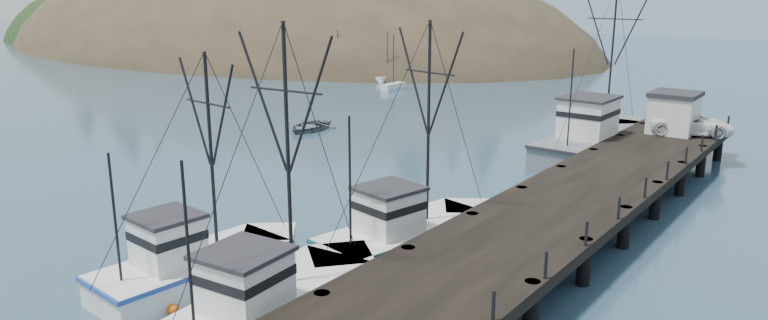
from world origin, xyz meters
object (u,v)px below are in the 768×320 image
Objects in this scene: work_vessel at (597,141)px; pier at (571,203)px; trawler_near at (275,301)px; motorboat at (309,130)px; trawler_mid at (200,264)px; pier_shed at (674,112)px; pickup_truck at (691,123)px; trawler_far at (412,232)px.

pier is at bearing -74.52° from work_vessel.
trawler_near reaches higher than motorboat.
trawler_mid is 2.04× the size of motorboat.
pier is at bearing -89.94° from pier_shed.
trawler_mid is (-4.87, 0.55, -0.00)m from trawler_near.
pier is 9.25× the size of motorboat.
pickup_truck is at bearing 86.52° from pier.
trawler_mid is at bearing -107.34° from pier_shed.
trawler_mid is at bearing 140.96° from pickup_truck.
pickup_truck is at bearing 9.46° from pier_shed.
pickup_truck reaches higher than pier.
trawler_far is at bearing -102.16° from pier_shed.
work_vessel is 4.58× the size of pier_shed.
work_vessel is at bearing -154.42° from pier_shed.
pickup_truck is at bearing 70.96° from trawler_mid.
trawler_mid reaches higher than motorboat.
trawler_near reaches higher than pier_shed.
trawler_near is at bearing -6.48° from trawler_mid.
pier_shed is 1.31m from pickup_truck.
pier is at bearing 54.76° from trawler_mid.
trawler_near is 30.46m from work_vessel.
motorboat is at bearing 158.56° from pier.
work_vessel reaches higher than trawler_near.
pier is 16.34m from work_vessel.
pickup_truck reaches higher than motorboat.
pier is 8.12× the size of pickup_truck.
pickup_truck is (5.45, 2.26, 1.52)m from work_vessel.
trawler_near is 1.03× the size of trawler_far.
trawler_mid reaches higher than pier.
motorboat is (-27.97, -7.44, -2.75)m from pickup_truck.
trawler_mid reaches higher than pickup_truck.
trawler_far is 3.35× the size of pier_shed.
trawler_far reaches higher than pier.
pier is 15.61m from trawler_near.
trawler_near is at bearing -91.46° from work_vessel.
trawler_mid is 30.43m from work_vessel.
trawler_near is 8.72m from trawler_far.
pier is 7.95m from trawler_far.
pickup_truck is 1.14× the size of motorboat.
work_vessel is at bearing 5.18° from motorboat.
motorboat is (-21.74, 25.27, -0.82)m from trawler_near.
pier is at bearing 70.76° from trawler_near.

